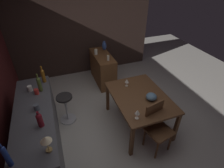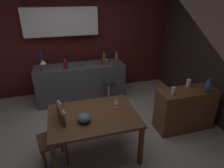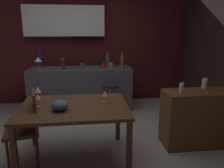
{
  "view_description": "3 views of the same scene",
  "coord_description": "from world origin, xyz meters",
  "px_view_note": "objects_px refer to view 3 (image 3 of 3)",
  "views": [
    {
      "loc": [
        -2.3,
        1.0,
        2.84
      ],
      "look_at": [
        0.33,
        0.03,
        0.89
      ],
      "focal_mm": 28.13,
      "sensor_mm": 36.0,
      "label": 1
    },
    {
      "loc": [
        -0.44,
        -2.88,
        2.42
      ],
      "look_at": [
        0.39,
        0.02,
        1.02
      ],
      "focal_mm": 30.9,
      "sensor_mm": 36.0,
      "label": 2
    },
    {
      "loc": [
        0.13,
        -3.08,
        1.68
      ],
      "look_at": [
        0.49,
        -0.02,
        0.91
      ],
      "focal_mm": 35.45,
      "sensor_mm": 36.0,
      "label": 3
    }
  ],
  "objects_px": {
    "wine_glass_left": "(38,90)",
    "fruit_bowl": "(60,105)",
    "chair_near_window": "(27,126)",
    "cup_red": "(104,66)",
    "wine_glass_right": "(105,94)",
    "cup_slate": "(82,66)",
    "pillar_candle_short": "(205,84)",
    "cup_white": "(110,65)",
    "wine_bottle_olive": "(108,61)",
    "sideboard_cabinet": "(200,118)",
    "counter_lamp": "(38,60)",
    "bar_stool": "(110,100)",
    "wine_bottle_ruby": "(63,63)",
    "wine_bottle_amber": "(122,61)",
    "dining_table": "(74,112)",
    "wine_glass_center": "(38,97)",
    "wine_bottle_cobalt": "(40,58)",
    "pillar_candle_tall": "(181,88)"
  },
  "relations": [
    {
      "from": "cup_red",
      "to": "pillar_candle_short",
      "type": "height_order",
      "value": "cup_red"
    },
    {
      "from": "sideboard_cabinet",
      "to": "cup_white",
      "type": "height_order",
      "value": "cup_white"
    },
    {
      "from": "cup_white",
      "to": "cup_red",
      "type": "bearing_deg",
      "value": -142.16
    },
    {
      "from": "sideboard_cabinet",
      "to": "wine_bottle_amber",
      "type": "xyz_separation_m",
      "value": [
        -0.93,
        1.48,
        0.64
      ]
    },
    {
      "from": "bar_stool",
      "to": "dining_table",
      "type": "bearing_deg",
      "value": -114.04
    },
    {
      "from": "cup_slate",
      "to": "pillar_candle_short",
      "type": "xyz_separation_m",
      "value": [
        1.82,
        -1.49,
        -0.06
      ]
    },
    {
      "from": "wine_bottle_amber",
      "to": "cup_slate",
      "type": "height_order",
      "value": "wine_bottle_amber"
    },
    {
      "from": "wine_glass_right",
      "to": "cup_slate",
      "type": "bearing_deg",
      "value": 100.38
    },
    {
      "from": "bar_stool",
      "to": "pillar_candle_short",
      "type": "xyz_separation_m",
      "value": [
        1.3,
        -1.04,
        0.55
      ]
    },
    {
      "from": "wine_glass_right",
      "to": "counter_lamp",
      "type": "bearing_deg",
      "value": 125.99
    },
    {
      "from": "sideboard_cabinet",
      "to": "counter_lamp",
      "type": "xyz_separation_m",
      "value": [
        -2.56,
        1.5,
        0.69
      ]
    },
    {
      "from": "dining_table",
      "to": "wine_glass_center",
      "type": "xyz_separation_m",
      "value": [
        -0.44,
        0.04,
        0.19
      ]
    },
    {
      "from": "pillar_candle_short",
      "to": "cup_white",
      "type": "bearing_deg",
      "value": 127.83
    },
    {
      "from": "wine_glass_right",
      "to": "wine_bottle_ruby",
      "type": "relative_size",
      "value": 0.6
    },
    {
      "from": "bar_stool",
      "to": "cup_red",
      "type": "height_order",
      "value": "cup_red"
    },
    {
      "from": "chair_near_window",
      "to": "cup_red",
      "type": "bearing_deg",
      "value": 59.06
    },
    {
      "from": "fruit_bowl",
      "to": "wine_bottle_olive",
      "type": "distance_m",
      "value": 2.04
    },
    {
      "from": "dining_table",
      "to": "cup_red",
      "type": "bearing_deg",
      "value": 73.81
    },
    {
      "from": "cup_slate",
      "to": "pillar_candle_tall",
      "type": "height_order",
      "value": "cup_slate"
    },
    {
      "from": "chair_near_window",
      "to": "fruit_bowl",
      "type": "bearing_deg",
      "value": -14.02
    },
    {
      "from": "sideboard_cabinet",
      "to": "wine_glass_left",
      "type": "bearing_deg",
      "value": 176.49
    },
    {
      "from": "wine_glass_left",
      "to": "fruit_bowl",
      "type": "height_order",
      "value": "wine_glass_left"
    },
    {
      "from": "wine_glass_right",
      "to": "fruit_bowl",
      "type": "bearing_deg",
      "value": -156.57
    },
    {
      "from": "chair_near_window",
      "to": "wine_bottle_olive",
      "type": "height_order",
      "value": "wine_bottle_olive"
    },
    {
      "from": "sideboard_cabinet",
      "to": "wine_bottle_ruby",
      "type": "relative_size",
      "value": 4.14
    },
    {
      "from": "wine_bottle_amber",
      "to": "wine_bottle_olive",
      "type": "bearing_deg",
      "value": 164.91
    },
    {
      "from": "wine_bottle_olive",
      "to": "wine_bottle_amber",
      "type": "xyz_separation_m",
      "value": [
        0.28,
        -0.08,
        -0.0
      ]
    },
    {
      "from": "wine_bottle_amber",
      "to": "sideboard_cabinet",
      "type": "bearing_deg",
      "value": -57.91
    },
    {
      "from": "counter_lamp",
      "to": "wine_bottle_olive",
      "type": "bearing_deg",
      "value": 2.31
    },
    {
      "from": "wine_bottle_olive",
      "to": "cup_slate",
      "type": "height_order",
      "value": "wine_bottle_olive"
    },
    {
      "from": "wine_glass_right",
      "to": "cup_slate",
      "type": "relative_size",
      "value": 1.34
    },
    {
      "from": "wine_bottle_cobalt",
      "to": "cup_red",
      "type": "bearing_deg",
      "value": -12.99
    },
    {
      "from": "counter_lamp",
      "to": "wine_bottle_ruby",
      "type": "bearing_deg",
      "value": 9.26
    },
    {
      "from": "dining_table",
      "to": "pillar_candle_tall",
      "type": "distance_m",
      "value": 1.49
    },
    {
      "from": "dining_table",
      "to": "wine_glass_left",
      "type": "bearing_deg",
      "value": 146.82
    },
    {
      "from": "dining_table",
      "to": "wine_glass_right",
      "type": "xyz_separation_m",
      "value": [
        0.4,
        0.1,
        0.2
      ]
    },
    {
      "from": "cup_white",
      "to": "pillar_candle_short",
      "type": "relative_size",
      "value": 0.67
    },
    {
      "from": "bar_stool",
      "to": "wine_bottle_ruby",
      "type": "bearing_deg",
      "value": 156.14
    },
    {
      "from": "sideboard_cabinet",
      "to": "counter_lamp",
      "type": "bearing_deg",
      "value": 149.58
    },
    {
      "from": "wine_bottle_cobalt",
      "to": "cup_red",
      "type": "distance_m",
      "value": 1.36
    },
    {
      "from": "wine_glass_left",
      "to": "counter_lamp",
      "type": "distance_m",
      "value": 1.4
    },
    {
      "from": "wine_glass_right",
      "to": "cup_slate",
      "type": "height_order",
      "value": "cup_slate"
    },
    {
      "from": "wine_glass_right",
      "to": "wine_glass_center",
      "type": "distance_m",
      "value": 0.85
    },
    {
      "from": "fruit_bowl",
      "to": "cup_red",
      "type": "bearing_deg",
      "value": 70.71
    },
    {
      "from": "wine_bottle_cobalt",
      "to": "cup_white",
      "type": "relative_size",
      "value": 3.33
    },
    {
      "from": "cup_red",
      "to": "counter_lamp",
      "type": "relative_size",
      "value": 0.43
    },
    {
      "from": "cup_white",
      "to": "counter_lamp",
      "type": "distance_m",
      "value": 1.44
    },
    {
      "from": "dining_table",
      "to": "wine_bottle_olive",
      "type": "xyz_separation_m",
      "value": [
        0.6,
        1.74,
        0.39
      ]
    },
    {
      "from": "counter_lamp",
      "to": "wine_glass_right",
      "type": "bearing_deg",
      "value": -54.01
    },
    {
      "from": "fruit_bowl",
      "to": "cup_red",
      "type": "height_order",
      "value": "cup_red"
    }
  ]
}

